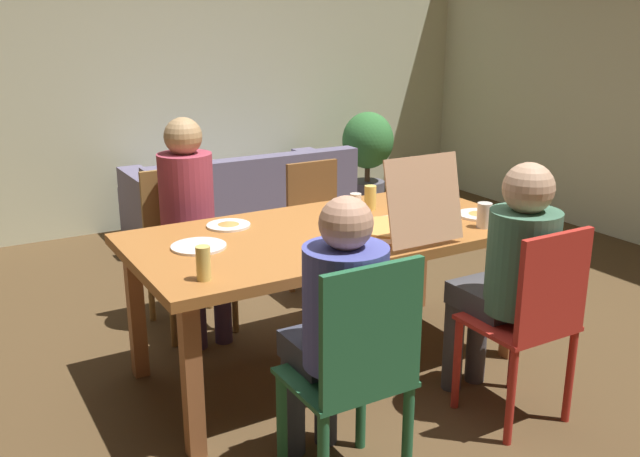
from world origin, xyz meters
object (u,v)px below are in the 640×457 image
person_1 (511,268)px  potted_plant (368,152)px  dining_table (330,244)px  person_0 (190,210)px  drinking_glass_0 (484,215)px  plate_2 (199,246)px  plate_1 (420,198)px  chair_3 (320,223)px  drinking_glass_1 (370,198)px  person_2 (338,317)px  drinking_glass_3 (356,205)px  couch (241,203)px  pizza_box_0 (397,224)px  chair_2 (357,372)px  drinking_glass_2 (203,263)px  plate_0 (228,225)px  plate_3 (480,214)px  chair_1 (533,317)px  chair_0 (183,239)px

person_1 → potted_plant: person_1 is taller
dining_table → person_1: size_ratio=1.67×
person_0 → drinking_glass_0: 1.63m
plate_2 → plate_1: bearing=7.7°
chair_3 → plate_2: 1.47m
person_0 → chair_3: bearing=8.8°
drinking_glass_0 → drinking_glass_1: bearing=118.1°
person_2 → drinking_glass_3: (0.70, 0.95, 0.12)m
couch → chair_3: bearing=-93.7°
person_0 → chair_3: 0.98m
drinking_glass_3 → pizza_box_0: bearing=-90.0°
person_1 → chair_2: person_1 is taller
dining_table → drinking_glass_2: (-0.81, -0.34, 0.15)m
chair_3 → couch: size_ratio=0.48×
plate_1 → drinking_glass_1: bearing=-174.0°
pizza_box_0 → plate_0: pizza_box_0 is taller
plate_3 → person_0: bearing=143.0°
plate_1 → drinking_glass_0: (-0.07, -0.62, 0.05)m
chair_2 → pizza_box_0: pizza_box_0 is taller
plate_3 → drinking_glass_1: drinking_glass_1 is taller
dining_table → chair_1: chair_1 is taller
plate_0 → plate_2: plate_0 is taller
plate_2 → plate_3: 1.53m
chair_0 → couch: bearing=55.4°
chair_1 → drinking_glass_0: chair_1 is taller
drinking_glass_1 → couch: size_ratio=0.07×
chair_1 → person_1: person_1 is taller
dining_table → plate_1: 0.82m
couch → chair_0: bearing=-124.6°
person_2 → pizza_box_0: size_ratio=2.34×
person_2 → drinking_glass_0: size_ratio=9.22×
drinking_glass_1 → chair_0: bearing=139.9°
chair_0 → person_1: person_1 is taller
chair_0 → chair_2: bearing=-90.0°
person_2 → plate_3: person_2 is taller
chair_2 → plate_2: size_ratio=3.78×
dining_table → drinking_glass_0: (0.70, -0.36, 0.14)m
pizza_box_0 → couch: 2.75m
plate_2 → drinking_glass_3: 0.92m
plate_0 → couch: 2.39m
chair_0 → drinking_glass_3: bearing=-48.8°
chair_0 → person_2: 1.76m
drinking_glass_3 → potted_plant: bearing=54.7°
drinking_glass_2 → couch: size_ratio=0.08×
person_0 → drinking_glass_2: (-0.35, -1.12, 0.09)m
drinking_glass_1 → couch: 2.29m
person_1 → plate_0: size_ratio=5.36×
plate_0 → drinking_glass_0: drinking_glass_0 is taller
person_1 → pizza_box_0: size_ratio=2.37×
drinking_glass_0 → person_1: bearing=-117.7°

